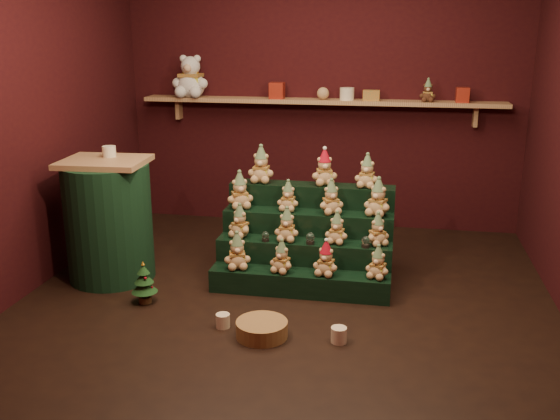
% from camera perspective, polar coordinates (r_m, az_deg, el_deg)
% --- Properties ---
extents(ground, '(4.00, 4.00, 0.00)m').
position_cam_1_polar(ground, '(4.82, 0.64, -8.11)').
color(ground, black).
rests_on(ground, ground).
extents(back_wall, '(4.00, 0.10, 2.80)m').
position_cam_1_polar(back_wall, '(6.45, 3.91, 10.94)').
color(back_wall, black).
rests_on(back_wall, ground).
extents(front_wall, '(4.00, 0.10, 2.80)m').
position_cam_1_polar(front_wall, '(2.47, -7.57, 2.42)').
color(front_wall, black).
rests_on(front_wall, ground).
extents(left_wall, '(0.10, 4.00, 2.80)m').
position_cam_1_polar(left_wall, '(5.20, -22.44, 8.52)').
color(left_wall, black).
rests_on(left_wall, ground).
extents(back_shelf, '(3.60, 0.26, 0.24)m').
position_cam_1_polar(back_shelf, '(6.29, 3.70, 9.83)').
color(back_shelf, tan).
rests_on(back_shelf, ground).
extents(riser_tier_front, '(1.40, 0.22, 0.18)m').
position_cam_1_polar(riser_tier_front, '(4.88, 1.78, -6.69)').
color(riser_tier_front, black).
rests_on(riser_tier_front, ground).
extents(riser_tier_midfront, '(1.40, 0.22, 0.36)m').
position_cam_1_polar(riser_tier_midfront, '(5.04, 2.18, -4.79)').
color(riser_tier_midfront, black).
rests_on(riser_tier_midfront, ground).
extents(riser_tier_midback, '(1.40, 0.22, 0.54)m').
position_cam_1_polar(riser_tier_midback, '(5.22, 2.55, -3.02)').
color(riser_tier_midback, black).
rests_on(riser_tier_midback, ground).
extents(riser_tier_back, '(1.40, 0.22, 0.72)m').
position_cam_1_polar(riser_tier_back, '(5.40, 2.89, -1.36)').
color(riser_tier_back, black).
rests_on(riser_tier_back, ground).
extents(teddy_0, '(0.25, 0.24, 0.29)m').
position_cam_1_polar(teddy_0, '(4.88, -3.94, -3.73)').
color(teddy_0, tan).
rests_on(teddy_0, riser_tier_front).
extents(teddy_1, '(0.23, 0.21, 0.26)m').
position_cam_1_polar(teddy_1, '(4.80, 0.16, -4.27)').
color(teddy_1, tan).
rests_on(teddy_1, riser_tier_front).
extents(teddy_2, '(0.23, 0.21, 0.27)m').
position_cam_1_polar(teddy_2, '(4.75, 4.23, -4.43)').
color(teddy_2, tan).
rests_on(teddy_2, riser_tier_front).
extents(teddy_3, '(0.23, 0.22, 0.25)m').
position_cam_1_polar(teddy_3, '(4.74, 8.96, -4.73)').
color(teddy_3, tan).
rests_on(teddy_3, riser_tier_front).
extents(teddy_4, '(0.25, 0.24, 0.27)m').
position_cam_1_polar(teddy_4, '(5.05, -3.69, -1.00)').
color(teddy_4, tan).
rests_on(teddy_4, riser_tier_midfront).
extents(teddy_5, '(0.20, 0.18, 0.27)m').
position_cam_1_polar(teddy_5, '(4.95, 0.64, -1.33)').
color(teddy_5, tan).
rests_on(teddy_5, riser_tier_midfront).
extents(teddy_6, '(0.21, 0.19, 0.25)m').
position_cam_1_polar(teddy_6, '(4.92, 5.22, -1.63)').
color(teddy_6, tan).
rests_on(teddy_6, riser_tier_midfront).
extents(teddy_7, '(0.24, 0.24, 0.26)m').
position_cam_1_polar(teddy_7, '(4.91, 8.92, -1.75)').
color(teddy_7, tan).
rests_on(teddy_7, riser_tier_midfront).
extents(teddy_8, '(0.29, 0.28, 0.31)m').
position_cam_1_polar(teddy_8, '(5.22, -3.71, 1.82)').
color(teddy_8, tan).
rests_on(teddy_8, riser_tier_midback).
extents(teddy_9, '(0.19, 0.17, 0.25)m').
position_cam_1_polar(teddy_9, '(5.14, 0.75, 1.31)').
color(teddy_9, tan).
rests_on(teddy_9, riser_tier_midback).
extents(teddy_10, '(0.26, 0.25, 0.28)m').
position_cam_1_polar(teddy_10, '(5.07, 4.69, 1.20)').
color(teddy_10, tan).
rests_on(teddy_10, riser_tier_midback).
extents(teddy_11, '(0.28, 0.26, 0.30)m').
position_cam_1_polar(teddy_11, '(5.05, 8.96, 1.16)').
color(teddy_11, tan).
rests_on(teddy_11, riser_tier_midback).
extents(teddy_12, '(0.22, 0.20, 0.31)m').
position_cam_1_polar(teddy_12, '(5.34, -1.74, 4.19)').
color(teddy_12, tan).
rests_on(teddy_12, riser_tier_back).
extents(teddy_13, '(0.26, 0.24, 0.30)m').
position_cam_1_polar(teddy_13, '(5.26, 4.08, 3.90)').
color(teddy_13, tan).
rests_on(teddy_13, riser_tier_back).
extents(teddy_14, '(0.22, 0.21, 0.28)m').
position_cam_1_polar(teddy_14, '(5.22, 7.97, 3.56)').
color(teddy_14, tan).
rests_on(teddy_14, riser_tier_back).
extents(snow_globe_a, '(0.06, 0.06, 0.08)m').
position_cam_1_polar(snow_globe_a, '(4.96, -1.34, -2.42)').
color(snow_globe_a, black).
rests_on(snow_globe_a, riser_tier_midfront).
extents(snow_globe_b, '(0.07, 0.07, 0.09)m').
position_cam_1_polar(snow_globe_b, '(4.90, 2.79, -2.60)').
color(snow_globe_b, black).
rests_on(snow_globe_b, riser_tier_midfront).
extents(snow_globe_c, '(0.07, 0.07, 0.09)m').
position_cam_1_polar(snow_globe_c, '(4.87, 7.84, -2.89)').
color(snow_globe_c, black).
rests_on(snow_globe_c, riser_tier_midfront).
extents(side_table, '(0.70, 0.70, 1.00)m').
position_cam_1_polar(side_table, '(5.25, -15.39, -0.91)').
color(side_table, tan).
rests_on(side_table, ground).
extents(table_ornament, '(0.11, 0.11, 0.09)m').
position_cam_1_polar(table_ornament, '(5.21, -15.36, 5.18)').
color(table_ornament, beige).
rests_on(table_ornament, side_table).
extents(mini_christmas_tree, '(0.20, 0.20, 0.33)m').
position_cam_1_polar(mini_christmas_tree, '(4.81, -12.32, -6.50)').
color(mini_christmas_tree, '#473019').
rests_on(mini_christmas_tree, ground).
extents(mug_left, '(0.10, 0.10, 0.10)m').
position_cam_1_polar(mug_left, '(4.39, -5.24, -10.05)').
color(mug_left, beige).
rests_on(mug_left, ground).
extents(mug_right, '(0.11, 0.11, 0.11)m').
position_cam_1_polar(mug_right, '(4.20, 5.40, -11.30)').
color(mug_right, beige).
rests_on(mug_right, ground).
extents(wicker_basket, '(0.37, 0.37, 0.11)m').
position_cam_1_polar(wicker_basket, '(4.25, -1.68, -10.82)').
color(wicker_basket, '#996A3E').
rests_on(wicker_basket, ground).
extents(white_bear, '(0.39, 0.35, 0.53)m').
position_cam_1_polar(white_bear, '(6.53, -8.17, 12.49)').
color(white_bear, white).
rests_on(white_bear, back_shelf).
extents(brown_bear, '(0.16, 0.14, 0.21)m').
position_cam_1_polar(brown_bear, '(6.20, 13.37, 10.59)').
color(brown_bear, '#4C2919').
rests_on(brown_bear, back_shelf).
extents(gift_tin_red_a, '(0.14, 0.14, 0.16)m').
position_cam_1_polar(gift_tin_red_a, '(6.32, -0.27, 10.86)').
color(gift_tin_red_a, '#A22919').
rests_on(gift_tin_red_a, back_shelf).
extents(gift_tin_cream, '(0.14, 0.14, 0.12)m').
position_cam_1_polar(gift_tin_cream, '(6.23, 6.14, 10.51)').
color(gift_tin_cream, beige).
rests_on(gift_tin_cream, back_shelf).
extents(gift_tin_red_b, '(0.12, 0.12, 0.14)m').
position_cam_1_polar(gift_tin_red_b, '(6.24, 16.34, 10.07)').
color(gift_tin_red_b, '#A22919').
rests_on(gift_tin_red_b, back_shelf).
extents(shelf_plush_ball, '(0.12, 0.12, 0.12)m').
position_cam_1_polar(shelf_plush_ball, '(6.25, 3.95, 10.59)').
color(shelf_plush_ball, tan).
rests_on(shelf_plush_ball, back_shelf).
extents(scarf_gift_box, '(0.16, 0.10, 0.10)m').
position_cam_1_polar(scarf_gift_box, '(6.22, 8.35, 10.33)').
color(scarf_gift_box, orange).
rests_on(scarf_gift_box, back_shelf).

